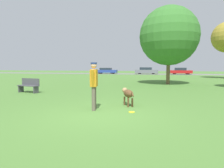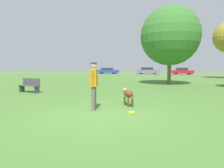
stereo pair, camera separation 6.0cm
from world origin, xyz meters
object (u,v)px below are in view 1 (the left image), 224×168
Objects in this scene: person at (94,82)px; parked_car_red at (181,71)px; dog at (128,94)px; parked_car_grey at (146,71)px; tree_mid_center at (169,36)px; park_bench at (29,85)px; parked_car_blue at (106,71)px; frisbee at (132,112)px.

person reaches higher than parked_car_red.
dog is 0.23× the size of parked_car_grey.
dog is at bearing -99.83° from parked_car_red.
park_bench is at bearing -137.47° from tree_mid_center.
park_bench is at bearing -111.70° from parked_car_red.
parked_car_blue is at bearing 116.90° from tree_mid_center.
person reaches higher than frisbee.
park_bench reaches higher than frisbee.
person is at bearing -101.29° from parked_car_red.
person is at bearing 177.42° from frisbee.
parked_car_red is at bearing 159.09° from person.
parked_car_red reaches higher than dog.
frisbee is at bearing 166.97° from dog.
person reaches higher than parked_car_grey.
tree_mid_center is 25.81m from parked_car_blue.
person is 34.43m from parked_car_red.
parked_car_grey is 1.12× the size of parked_car_red.
parked_car_grey is at bearing 98.03° from tree_mid_center.
frisbee is (1.36, -0.06, -1.00)m from person.
parked_car_grey is (8.37, -0.14, 0.03)m from parked_car_blue.
dog is (1.06, 1.05, -0.54)m from person.
frisbee is at bearing 77.17° from person.
person is 1.17× the size of park_bench.
dog reaches higher than frisbee.
parked_car_red is at bearing -37.51° from dog.
person is 33.92m from parked_car_grey.
dog is at bearing 124.48° from person.
parked_car_red is (14.92, -0.22, 0.01)m from parked_car_blue.
parked_car_grey reaches higher than park_bench.
parked_car_blue reaches higher than park_bench.
frisbee is 12.15m from tree_mid_center.
park_bench is (-5.26, 3.65, -0.56)m from person.
parked_car_blue is at bearing -176.15° from person.
dog is at bearing -9.69° from park_bench.
parked_car_grey is at bearing -2.30° from parked_car_blue.
parked_car_red is 2.77× the size of park_bench.
person is 12.06m from tree_mid_center.
frisbee is at bearing -86.25° from parked_car_grey.
tree_mid_center is 1.47× the size of parked_car_grey.
parked_car_blue is 1.12× the size of parked_car_red.
person reaches higher than park_bench.
dog is 33.22m from parked_car_red.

